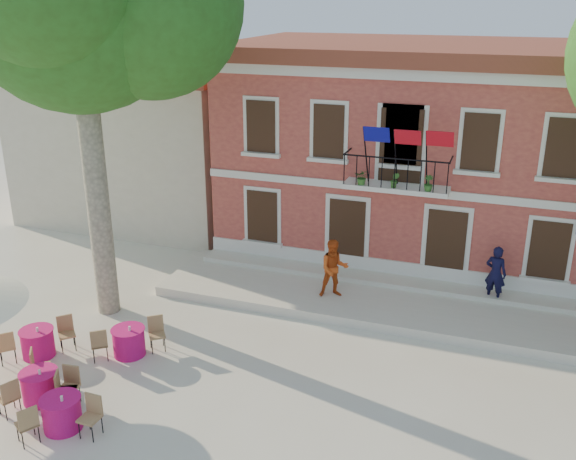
# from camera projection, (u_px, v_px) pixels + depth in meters

# --- Properties ---
(ground) EXTENTS (90.00, 90.00, 0.00)m
(ground) POSITION_uv_depth(u_px,v_px,m) (271.00, 368.00, 16.56)
(ground) COLOR beige
(ground) RESTS_ON ground
(main_building) EXTENTS (13.50, 9.59, 7.50)m
(main_building) POSITION_uv_depth(u_px,v_px,m) (419.00, 148.00, 23.45)
(main_building) COLOR #CC5D49
(main_building) RESTS_ON ground
(neighbor_west) EXTENTS (9.40, 9.40, 6.40)m
(neighbor_west) POSITION_uv_depth(u_px,v_px,m) (159.00, 136.00, 28.16)
(neighbor_west) COLOR beige
(neighbor_west) RESTS_ON ground
(terrace) EXTENTS (14.00, 3.40, 0.30)m
(terrace) POSITION_uv_depth(u_px,v_px,m) (383.00, 302.00, 19.77)
(terrace) COLOR silver
(terrace) RESTS_ON ground
(pedestrian_navy) EXTENTS (0.73, 0.59, 1.75)m
(pedestrian_navy) POSITION_uv_depth(u_px,v_px,m) (496.00, 274.00, 19.26)
(pedestrian_navy) COLOR black
(pedestrian_navy) RESTS_ON terrace
(pedestrian_orange) EXTENTS (1.10, 1.00, 1.83)m
(pedestrian_orange) POSITION_uv_depth(u_px,v_px,m) (334.00, 268.00, 19.52)
(pedestrian_orange) COLOR #CF4C18
(pedestrian_orange) RESTS_ON terrace
(cafe_table_0) EXTENTS (1.77, 1.51, 0.95)m
(cafe_table_0) POSITION_uv_depth(u_px,v_px,m) (129.00, 341.00, 17.02)
(cafe_table_0) COLOR #D0137A
(cafe_table_0) RESTS_ON ground
(cafe_table_1) EXTENTS (1.64, 1.87, 0.95)m
(cafe_table_1) POSITION_uv_depth(u_px,v_px,m) (62.00, 412.00, 14.12)
(cafe_table_1) COLOR #D0137A
(cafe_table_1) RESTS_ON ground
(cafe_table_2) EXTENTS (1.71, 1.86, 0.95)m
(cafe_table_2) POSITION_uv_depth(u_px,v_px,m) (40.00, 385.00, 15.09)
(cafe_table_2) COLOR #D0137A
(cafe_table_2) RESTS_ON ground
(cafe_table_3) EXTENTS (1.66, 1.65, 0.95)m
(cafe_table_3) POSITION_uv_depth(u_px,v_px,m) (38.00, 342.00, 16.97)
(cafe_table_3) COLOR #D0137A
(cafe_table_3) RESTS_ON ground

